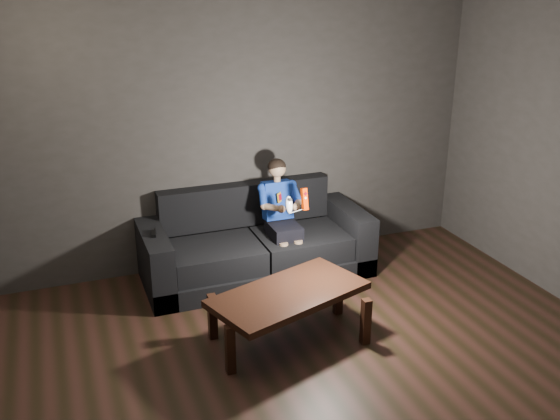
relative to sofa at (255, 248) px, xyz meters
name	(u,v)px	position (x,y,z in m)	size (l,w,h in m)	color
floor	(340,406)	(-0.10, -2.11, -0.27)	(5.00, 5.00, 0.00)	black
back_wall	(230,130)	(-0.10, 0.39, 1.08)	(5.00, 0.04, 2.70)	#373330
sofa	(255,248)	(0.00, 0.00, 0.00)	(2.14, 0.92, 0.83)	black
child	(281,207)	(0.24, -0.06, 0.41)	(0.41, 0.50, 1.00)	black
wii_remote_red	(305,199)	(0.32, -0.45, 0.61)	(0.06, 0.08, 0.20)	red
nunchuk_white	(289,205)	(0.18, -0.45, 0.57)	(0.07, 0.10, 0.16)	white
wii_remote_black	(154,233)	(-0.96, -0.08, 0.33)	(0.06, 0.16, 0.03)	black
coffee_table	(289,298)	(-0.13, -1.23, 0.11)	(1.34, 0.96, 0.44)	black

